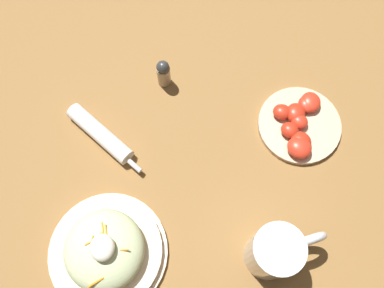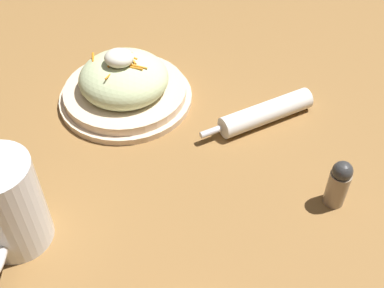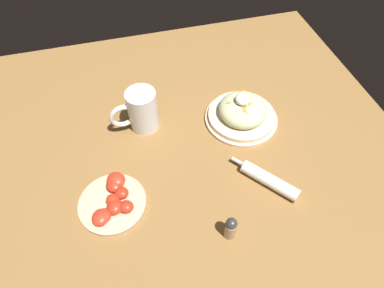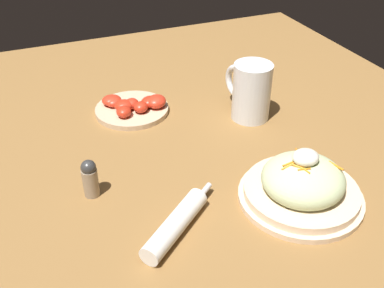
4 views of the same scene
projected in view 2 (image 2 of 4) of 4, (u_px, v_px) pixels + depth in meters
name	position (u px, v px, depth m)	size (l,w,h in m)	color
ground_plane	(190.00, 226.00, 0.66)	(1.43, 1.43, 0.00)	olive
salad_plate	(125.00, 85.00, 0.83)	(0.23, 0.23, 0.11)	beige
beer_mug	(7.00, 210.00, 0.60)	(0.09, 0.15, 0.14)	white
napkin_roll	(265.00, 113.00, 0.80)	(0.17, 0.15, 0.04)	white
salt_shaker	(339.00, 183.00, 0.66)	(0.03, 0.03, 0.08)	gray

